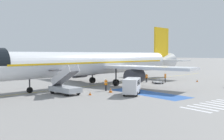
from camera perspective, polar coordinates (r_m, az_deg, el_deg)
name	(u,v)px	position (r m, az deg, el deg)	size (l,w,h in m)	color
ground_plane	(90,86)	(45.32, -4.81, -3.45)	(600.00, 600.00, 0.00)	gray
apron_leadline_yellow	(97,85)	(46.23, -3.35, -3.30)	(0.20, 80.72, 0.01)	gold
apron_stand_patch_blue	(147,93)	(37.01, 7.66, -5.04)	(4.00, 12.77, 0.01)	#2856A8
apron_walkway_bar_0	(195,110)	(27.27, 17.64, -8.25)	(0.44, 3.60, 0.01)	silver
apron_walkway_bar_1	(202,108)	(28.25, 19.01, -7.87)	(0.44, 3.60, 0.01)	silver
apron_walkway_bar_2	(209,107)	(29.26, 20.28, -7.50)	(0.44, 3.60, 0.01)	silver
apron_walkway_bar_3	(215,105)	(30.28, 21.47, -7.16)	(0.44, 3.60, 0.01)	silver
apron_walkway_bar_4	(221,104)	(31.31, 22.57, -6.84)	(0.44, 3.60, 0.01)	silver
airliner	(99,63)	(46.37, -2.79, 1.46)	(46.86, 32.75, 11.50)	silver
boarding_stairs_forward	(65,87)	(36.29, -10.24, -3.65)	(2.83, 5.44, 4.08)	#ADB2BA
fuel_tanker	(80,68)	(68.03, -7.05, 0.37)	(9.77, 3.37, 3.53)	#38383D
service_van_1	(132,85)	(35.20, 4.35, -3.29)	(4.45, 4.05, 2.22)	silver
baggage_cart	(158,82)	(49.61, 9.90, -2.59)	(2.61, 3.00, 0.87)	gray
ground_crew_0	(106,84)	(38.97, -1.33, -3.03)	(0.26, 0.45, 1.81)	#2D2D33
ground_crew_1	(134,79)	(47.93, 4.89, -1.96)	(0.42, 0.49, 1.62)	#2D2D33
ground_crew_2	(147,77)	(51.04, 7.53, -1.57)	(0.49, 0.41, 1.72)	#2D2D33
ground_crew_3	(165,77)	(51.19, 11.51, -1.51)	(0.41, 0.49, 1.84)	#2D2D33
traffic_cone_0	(90,93)	(35.13, -4.79, -5.10)	(0.41, 0.41, 0.46)	orange
traffic_cone_1	(197,81)	(54.17, 18.05, -2.23)	(0.41, 0.41, 0.45)	orange
traffic_cone_2	(111,90)	(37.35, -0.32, -4.45)	(0.56, 0.56, 0.62)	orange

